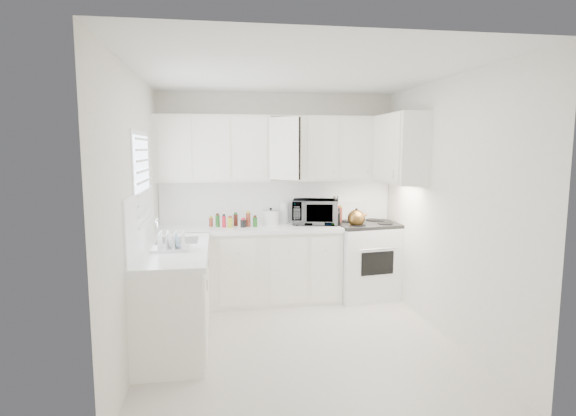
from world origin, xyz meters
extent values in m
plane|color=silver|center=(0.00, 0.00, 0.00)|extent=(3.20, 3.20, 0.00)
plane|color=white|center=(0.00, 0.00, 2.60)|extent=(3.20, 3.20, 0.00)
plane|color=white|center=(0.00, 1.60, 1.30)|extent=(3.00, 0.00, 3.00)
plane|color=white|center=(0.00, -1.60, 1.30)|extent=(3.00, 0.00, 3.00)
plane|color=white|center=(-1.50, 0.00, 1.30)|extent=(0.00, 3.20, 3.20)
plane|color=white|center=(1.50, 0.00, 1.30)|extent=(0.00, 3.20, 3.20)
cube|color=white|center=(-0.39, 1.29, 0.93)|extent=(2.24, 0.64, 0.05)
cube|color=white|center=(-1.19, 0.20, 0.93)|extent=(0.64, 1.62, 0.05)
cube|color=white|center=(0.00, 1.59, 1.23)|extent=(2.98, 0.02, 0.55)
cube|color=white|center=(-1.49, 0.20, 1.23)|extent=(0.02, 1.60, 0.55)
imported|color=gray|center=(0.45, 1.37, 1.14)|extent=(0.62, 0.43, 0.38)
cylinder|color=white|center=(0.08, 1.49, 1.08)|extent=(0.12, 0.12, 0.27)
cylinder|color=#973C29|center=(-0.85, 1.42, 1.02)|extent=(0.06, 0.06, 0.13)
cylinder|color=#246421|center=(-0.78, 1.33, 1.02)|extent=(0.06, 0.06, 0.13)
cylinder|color=red|center=(-0.70, 1.42, 1.02)|extent=(0.06, 0.06, 0.13)
cylinder|color=gold|center=(-0.62, 1.33, 1.02)|extent=(0.06, 0.06, 0.13)
cylinder|color=#4F1E16|center=(-0.55, 1.42, 1.02)|extent=(0.06, 0.06, 0.13)
cylinder|color=black|center=(-0.47, 1.33, 1.02)|extent=(0.06, 0.06, 0.13)
cylinder|color=#973C29|center=(-0.40, 1.42, 1.02)|extent=(0.06, 0.06, 0.13)
cylinder|color=#246421|center=(-0.32, 1.33, 1.02)|extent=(0.06, 0.06, 0.13)
cylinder|color=red|center=(0.58, 1.46, 1.05)|extent=(0.06, 0.06, 0.19)
cylinder|color=gold|center=(0.64, 1.40, 1.05)|extent=(0.06, 0.06, 0.19)
cylinder|color=#4F1E16|center=(0.69, 1.46, 1.05)|extent=(0.06, 0.06, 0.19)
cylinder|color=black|center=(0.74, 1.40, 1.05)|extent=(0.06, 0.06, 0.19)
cylinder|color=#973C29|center=(0.80, 1.46, 1.05)|extent=(0.06, 0.06, 0.19)
camera|label=1|loc=(-0.76, -4.26, 1.91)|focal=28.64mm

